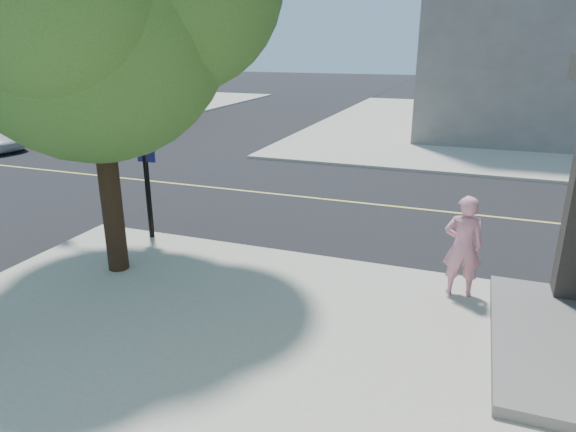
% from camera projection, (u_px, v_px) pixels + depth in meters
% --- Properties ---
extents(ground, '(140.00, 140.00, 0.00)m').
position_uv_depth(ground, '(135.00, 233.00, 12.95)').
color(ground, black).
rests_on(ground, ground).
extents(road_ew, '(140.00, 9.00, 0.01)m').
position_uv_depth(road_ew, '(218.00, 188.00, 16.94)').
color(road_ew, black).
rests_on(road_ew, ground).
extents(sidewalk_nw, '(26.00, 25.00, 0.12)m').
position_uv_depth(sidewalk_nw, '(55.00, 104.00, 39.57)').
color(sidewalk_nw, '#AAA895').
rests_on(sidewalk_nw, ground).
extents(church, '(15.20, 12.00, 14.40)m').
position_uv_depth(church, '(35.00, 0.00, 33.19)').
color(church, maroon).
rests_on(church, sidewalk_nw).
extents(man_on_phone, '(0.76, 0.55, 1.91)m').
position_uv_depth(man_on_phone, '(463.00, 246.00, 9.29)').
color(man_on_phone, pink).
rests_on(man_on_phone, sidewalk_se).
extents(signal_pole, '(3.78, 0.43, 4.27)m').
position_uv_depth(signal_pole, '(64.00, 86.00, 11.96)').
color(signal_pole, black).
rests_on(signal_pole, sidewalk_se).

